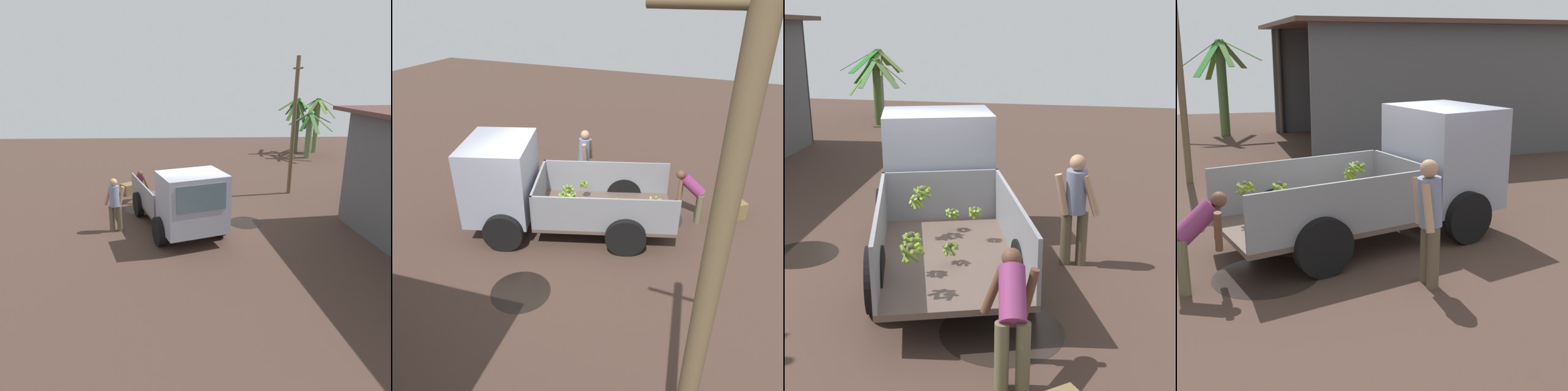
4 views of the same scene
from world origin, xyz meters
The scene contains 8 objects.
ground centered at (0.00, 0.00, 0.00)m, with size 36.00×36.00×0.00m, color #443128.
mud_patch_0 centered at (-2.02, -1.52, 0.00)m, with size 1.48×1.48×0.01m, color black.
mud_patch_1 centered at (-0.42, 1.94, 0.00)m, with size 1.11×1.11×0.01m, color black.
cargo_truck centered at (0.64, -0.03, 1.08)m, with size 4.85×3.17×2.10m.
banana_palm_2 centered at (13.37, 6.14, 1.44)m, with size 2.45×2.51×2.64m.
banana_palm_3 centered at (11.23, 5.35, 1.31)m, with size 2.46×2.30×2.38m.
person_foreground_visitor centered at (0.07, -2.25, 0.94)m, with size 0.37×0.69×1.70m.
person_worker_loading centered at (-2.86, -1.76, 0.75)m, with size 0.72×0.62×1.29m.
Camera 3 is at (-7.60, -2.43, 3.41)m, focal length 50.00 mm.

